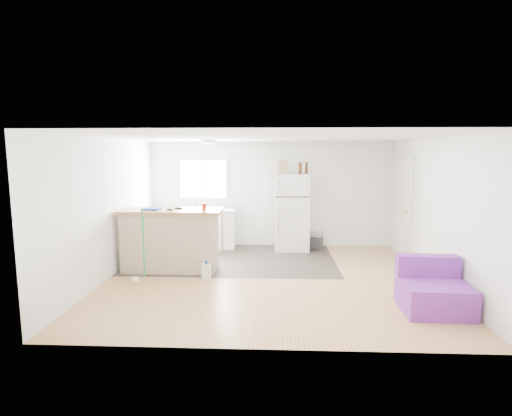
{
  "coord_description": "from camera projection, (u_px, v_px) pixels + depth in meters",
  "views": [
    {
      "loc": [
        0.08,
        -6.63,
        2.15
      ],
      "look_at": [
        -0.25,
        0.7,
        1.13
      ],
      "focal_mm": 28.0,
      "sensor_mm": 36.0,
      "label": 1
    }
  ],
  "objects": [
    {
      "name": "interior_door",
      "position": [
        403.0,
        209.0,
        8.14
      ],
      "size": [
        0.11,
        0.92,
        2.1
      ],
      "color": "white",
      "rests_on": "right_wall"
    },
    {
      "name": "purple_seat",
      "position": [
        433.0,
        292.0,
        5.46
      ],
      "size": [
        0.88,
        0.83,
        0.71
      ],
      "rotation": [
        0.0,
        0.0,
        -0.03
      ],
      "color": "purple",
      "rests_on": "floor"
    },
    {
      "name": "bottle_left",
      "position": [
        300.0,
        168.0,
        8.59
      ],
      "size": [
        0.07,
        0.07,
        0.25
      ],
      "primitive_type": "cylinder",
      "rotation": [
        0.0,
        0.0,
        -0.01
      ],
      "color": "#37190A",
      "rests_on": "refrigerator"
    },
    {
      "name": "room",
      "position": [
        269.0,
        210.0,
        6.7
      ],
      "size": [
        5.51,
        5.01,
        2.41
      ],
      "color": "#A27944",
      "rests_on": "ground"
    },
    {
      "name": "red_cup",
      "position": [
        204.0,
        206.0,
        7.17
      ],
      "size": [
        0.1,
        0.1,
        0.12
      ],
      "primitive_type": "cylinder",
      "rotation": [
        0.0,
        0.0,
        0.4
      ],
      "color": "red",
      "rests_on": "peninsula"
    },
    {
      "name": "cardboard_box",
      "position": [
        283.0,
        167.0,
        8.66
      ],
      "size": [
        0.2,
        0.11,
        0.3
      ],
      "primitive_type": "cube",
      "rotation": [
        0.0,
        0.0,
        -0.04
      ],
      "color": "tan",
      "rests_on": "refrigerator"
    },
    {
      "name": "cleaner_jug",
      "position": [
        206.0,
        271.0,
        6.86
      ],
      "size": [
        0.17,
        0.14,
        0.31
      ],
      "rotation": [
        0.0,
        0.0,
        -0.38
      ],
      "color": "white",
      "rests_on": "floor"
    },
    {
      "name": "tool_b",
      "position": [
        170.0,
        210.0,
        7.1
      ],
      "size": [
        0.1,
        0.04,
        0.03
      ],
      "primitive_type": "cube",
      "rotation": [
        0.0,
        0.0,
        -0.01
      ],
      "color": "black",
      "rests_on": "peninsula"
    },
    {
      "name": "refrigerator",
      "position": [
        291.0,
        212.0,
        8.84
      ],
      "size": [
        0.76,
        0.73,
        1.69
      ],
      "rotation": [
        0.0,
        0.0,
        0.03
      ],
      "color": "white",
      "rests_on": "floor"
    },
    {
      "name": "ceiling_fixture",
      "position": [
        209.0,
        142.0,
        7.78
      ],
      "size": [
        0.3,
        0.3,
        0.07
      ],
      "primitive_type": "cylinder",
      "color": "white",
      "rests_on": "ceiling"
    },
    {
      "name": "window",
      "position": [
        203.0,
        179.0,
        9.18
      ],
      "size": [
        1.18,
        0.06,
        0.98
      ],
      "color": "white",
      "rests_on": "back_wall"
    },
    {
      "name": "peninsula",
      "position": [
        170.0,
        240.0,
        7.29
      ],
      "size": [
        1.85,
        0.72,
        1.13
      ],
      "rotation": [
        0.0,
        0.0,
        -0.01
      ],
      "color": "tan",
      "rests_on": "floor"
    },
    {
      "name": "kitchen_cabinets",
      "position": [
        192.0,
        228.0,
        9.05
      ],
      "size": [
        2.0,
        0.71,
        1.15
      ],
      "rotation": [
        0.0,
        0.0,
        0.05
      ],
      "color": "white",
      "rests_on": "floor"
    },
    {
      "name": "cooler",
      "position": [
        312.0,
        240.0,
        9.01
      ],
      "size": [
        0.55,
        0.46,
        0.36
      ],
      "rotation": [
        0.0,
        0.0,
        -0.35
      ],
      "color": "#2C2C2F",
      "rests_on": "floor"
    },
    {
      "name": "vinyl_zone",
      "position": [
        234.0,
        259.0,
        8.13
      ],
      "size": [
        4.05,
        2.5,
        0.0
      ],
      "primitive_type": "cube",
      "color": "#302A24",
      "rests_on": "floor"
    },
    {
      "name": "tool_a",
      "position": [
        178.0,
        208.0,
        7.26
      ],
      "size": [
        0.15,
        0.09,
        0.03
      ],
      "primitive_type": "cube",
      "rotation": [
        0.0,
        0.0,
        -0.35
      ],
      "color": "black",
      "rests_on": "peninsula"
    },
    {
      "name": "mop",
      "position": [
        138.0,
        270.0,
        6.57
      ],
      "size": [
        0.26,
        0.35,
        1.27
      ],
      "rotation": [
        0.0,
        0.0,
        0.33
      ],
      "color": "green",
      "rests_on": "floor"
    },
    {
      "name": "bottle_right",
      "position": [
        306.0,
        168.0,
        8.7
      ],
      "size": [
        0.07,
        0.07,
        0.25
      ],
      "primitive_type": "cylinder",
      "rotation": [
        0.0,
        0.0,
        0.01
      ],
      "color": "#37190A",
      "rests_on": "refrigerator"
    },
    {
      "name": "blue_tray",
      "position": [
        151.0,
        209.0,
        7.15
      ],
      "size": [
        0.33,
        0.26,
        0.04
      ],
      "primitive_type": "cube",
      "rotation": [
        0.0,
        0.0,
        -0.14
      ],
      "color": "#133BB5",
      "rests_on": "peninsula"
    }
  ]
}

